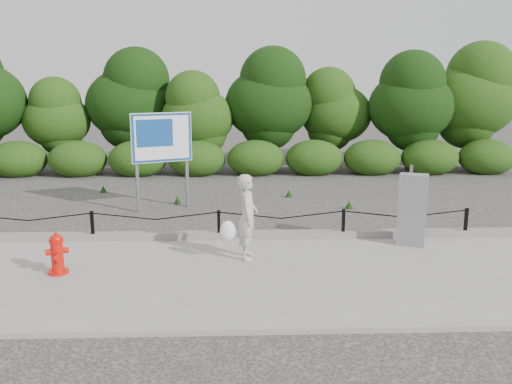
{
  "coord_description": "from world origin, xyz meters",
  "views": [
    {
      "loc": [
        0.38,
        -10.44,
        3.26
      ],
      "look_at": [
        0.75,
        0.2,
        1.0
      ],
      "focal_mm": 38.0,
      "sensor_mm": 36.0,
      "label": 1
    }
  ],
  "objects_px": {
    "advertising_sign": "(162,142)",
    "pedestrian": "(246,218)",
    "fire_hydrant": "(57,254)",
    "utility_cabinet": "(412,210)"
  },
  "relations": [
    {
      "from": "advertising_sign",
      "to": "fire_hydrant",
      "type": "bearing_deg",
      "value": -127.16
    },
    {
      "from": "advertising_sign",
      "to": "pedestrian",
      "type": "bearing_deg",
      "value": -87.37
    },
    {
      "from": "advertising_sign",
      "to": "utility_cabinet",
      "type": "bearing_deg",
      "value": -56.48
    },
    {
      "from": "fire_hydrant",
      "to": "pedestrian",
      "type": "xyz_separation_m",
      "value": [
        3.12,
        0.67,
        0.42
      ]
    },
    {
      "from": "pedestrian",
      "to": "utility_cabinet",
      "type": "xyz_separation_m",
      "value": [
        3.19,
        0.7,
        -0.05
      ]
    },
    {
      "from": "pedestrian",
      "to": "utility_cabinet",
      "type": "bearing_deg",
      "value": -72.19
    },
    {
      "from": "fire_hydrant",
      "to": "pedestrian",
      "type": "relative_size",
      "value": 0.46
    },
    {
      "from": "pedestrian",
      "to": "advertising_sign",
      "type": "xyz_separation_m",
      "value": [
        -2.0,
        4.03,
        0.88
      ]
    },
    {
      "from": "pedestrian",
      "to": "utility_cabinet",
      "type": "relative_size",
      "value": 1.0
    },
    {
      "from": "fire_hydrant",
      "to": "pedestrian",
      "type": "distance_m",
      "value": 3.22
    }
  ]
}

